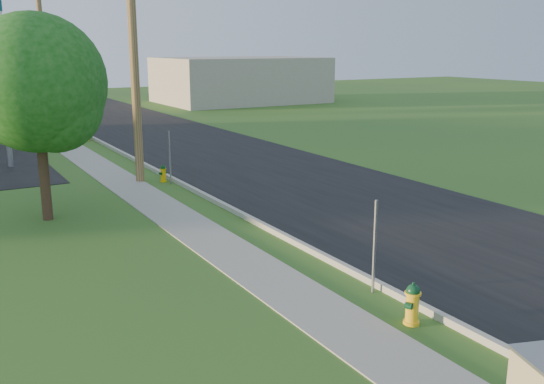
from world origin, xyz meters
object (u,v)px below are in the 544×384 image
Objects in this scene: hydrant_mid at (163,173)px; hydrant_far at (87,135)px; utility_pole_mid at (133,48)px; utility_pole_far at (44,50)px; hydrant_near at (413,304)px; tree_verge at (40,89)px.

hydrant_mid is 0.96× the size of hydrant_far.
utility_pole_far is (0.00, 18.00, -0.15)m from utility_pole_mid.
hydrant_mid is (0.75, -0.50, -4.63)m from utility_pole_mid.
hydrant_far is (0.17, 25.62, -0.06)m from hydrant_near.
hydrant_far is (0.68, -6.71, -4.46)m from utility_pole_far.
tree_verge is at bearing -145.40° from hydrant_mid.
tree_verge is 6.68m from hydrant_mid.
utility_pole_far is 13.66× the size of hydrant_far.
utility_pole_mid is at bearing 92.07° from hydrant_near.
hydrant_far is (4.61, 15.01, -3.51)m from tree_verge.
utility_pole_far reaches higher than tree_verge.
utility_pole_far is at bearing 92.31° from hydrant_mid.
hydrant_near is (0.52, -14.33, -4.55)m from utility_pole_mid.
utility_pole_mid is 12.21m from hydrant_far.
hydrant_near reaches higher than hydrant_mid.
hydrant_mid is (4.67, 3.22, -3.53)m from tree_verge.
hydrant_near reaches higher than hydrant_far.
hydrant_mid is at bearing -89.70° from hydrant_far.
utility_pole_mid is 11.90× the size of hydrant_near.
tree_verge is 16.09m from hydrant_far.
hydrant_mid is at bearing -87.69° from utility_pole_far.
utility_pole_mid is at bearing -90.00° from utility_pole_far.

